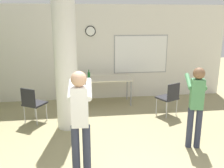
# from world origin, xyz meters

# --- Properties ---
(wall_back) EXTENTS (8.00, 0.15, 2.80)m
(wall_back) POSITION_xyz_m (0.03, 5.06, 1.40)
(wall_back) COLOR silver
(wall_back) RESTS_ON ground_plane
(support_pillar) EXTENTS (0.49, 0.49, 2.80)m
(support_pillar) POSITION_xyz_m (-0.78, 3.02, 1.40)
(support_pillar) COLOR white
(support_pillar) RESTS_ON ground_plane
(folding_table) EXTENTS (1.53, 0.70, 0.76)m
(folding_table) POSITION_xyz_m (0.22, 4.47, 0.71)
(folding_table) COLOR beige
(folding_table) RESTS_ON ground_plane
(bottle_on_table) EXTENTS (0.07, 0.07, 0.25)m
(bottle_on_table) POSITION_xyz_m (-0.23, 4.50, 0.86)
(bottle_on_table) COLOR #1E6B2D
(bottle_on_table) RESTS_ON folding_table
(chair_near_pillar) EXTENTS (0.61, 0.61, 0.87)m
(chair_near_pillar) POSITION_xyz_m (-1.61, 3.36, 0.51)
(chair_near_pillar) COLOR #232328
(chair_near_pillar) RESTS_ON ground_plane
(chair_mid_room) EXTENTS (0.59, 0.59, 0.87)m
(chair_mid_room) POSITION_xyz_m (1.74, 3.37, 0.51)
(chair_mid_room) COLOR #232328
(chair_mid_room) RESTS_ON ground_plane
(person_playing_side) EXTENTS (0.45, 0.65, 1.57)m
(person_playing_side) POSITION_xyz_m (1.65, 1.78, 0.93)
(person_playing_side) COLOR #2D3347
(person_playing_side) RESTS_ON ground_plane
(person_playing_front) EXTENTS (0.39, 0.68, 1.70)m
(person_playing_front) POSITION_xyz_m (-0.50, 1.15, 1.00)
(person_playing_front) COLOR #2D3347
(person_playing_front) RESTS_ON ground_plane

